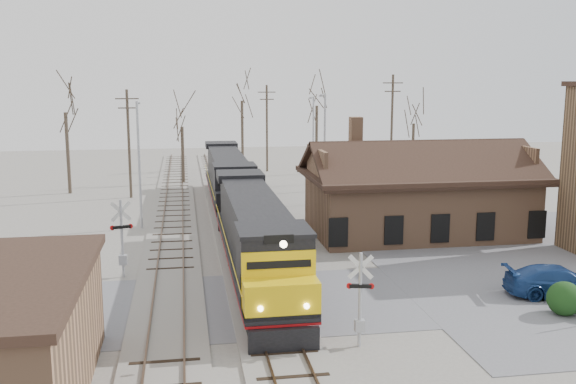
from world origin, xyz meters
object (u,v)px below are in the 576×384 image
depot (417,199)px  locomotive_lead (256,237)px  locomotive_trailing (228,178)px  parked_car (558,281)px

depot → locomotive_lead: 14.70m
locomotive_trailing → parked_car: locomotive_trailing is taller
locomotive_lead → parked_car: locomotive_lead is taller
depot → locomotive_lead: size_ratio=0.76×
parked_car → locomotive_lead: bearing=80.2°
locomotive_lead → parked_car: bearing=-18.9°
locomotive_trailing → parked_car: 28.91m
parked_car → locomotive_trailing: bearing=38.6°
locomotive_trailing → parked_car: size_ratio=3.89×
locomotive_trailing → parked_car: (14.23, -25.12, -1.58)m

